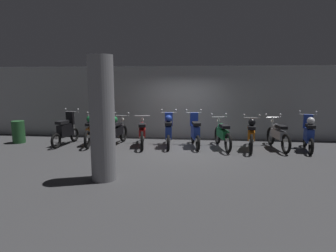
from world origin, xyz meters
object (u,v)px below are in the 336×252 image
Objects in this scene: motorbike_slot_6 at (222,134)px; motorbike_slot_9 at (309,134)px; motorbike_slot_7 at (251,134)px; trash_bin at (18,132)px; motorbike_slot_5 at (195,132)px; motorbike_slot_1 at (92,130)px; motorbike_slot_2 at (117,131)px; motorbike_slot_3 at (142,132)px; motorbike_slot_8 at (278,135)px; motorbike_slot_0 at (66,130)px; support_pillar at (102,119)px; motorbike_slot_4 at (169,131)px.

motorbike_slot_9 is (2.82, -0.04, 0.08)m from motorbike_slot_6.
trash_bin is at bearing 179.01° from motorbike_slot_7.
motorbike_slot_6 reaches higher than trash_bin.
trash_bin is (-6.59, -0.08, -0.11)m from motorbike_slot_5.
motorbike_slot_6 is at bearing -0.43° from motorbike_slot_1.
motorbike_slot_2 is 0.93m from motorbike_slot_3.
motorbike_slot_8 is at bearing 3.28° from motorbike_slot_6.
motorbike_slot_1 and motorbike_slot_2 have the same top height.
motorbike_slot_5 reaches higher than motorbike_slot_7.
motorbike_slot_9 reaches higher than motorbike_slot_8.
motorbike_slot_1 is at bearing 6.52° from motorbike_slot_0.
motorbike_slot_8 is at bearing 36.07° from support_pillar.
motorbike_slot_0 is 2.02× the size of trash_bin.
support_pillar reaches higher than trash_bin.
motorbike_slot_7 is (4.68, -0.13, 0.00)m from motorbike_slot_2.
motorbike_slot_2 is 1.01× the size of motorbike_slot_6.
motorbike_slot_6 is (5.61, 0.07, -0.04)m from motorbike_slot_0.
motorbike_slot_1 reaches higher than trash_bin.
motorbike_slot_7 is at bearing 40.07° from support_pillar.
motorbike_slot_1 is 1.00× the size of motorbike_slot_2.
motorbike_slot_9 is (1.88, 0.09, 0.04)m from motorbike_slot_7.
motorbike_slot_2 is 2.35× the size of trash_bin.
motorbike_slot_7 is (1.88, -0.23, 0.00)m from motorbike_slot_5.
motorbike_slot_0 is at bearing 179.55° from motorbike_slot_7.
motorbike_slot_3 is 3.62m from support_pillar.
motorbike_slot_9 reaches higher than motorbike_slot_3.
motorbike_slot_9 reaches higher than trash_bin.
support_pillar is at bearing -52.82° from motorbike_slot_0.
trash_bin is at bearing 179.88° from motorbike_slot_3.
motorbike_slot_3 is 1.00× the size of motorbike_slot_7.
motorbike_slot_0 reaches higher than trash_bin.
motorbike_slot_3 is 3.76m from motorbike_slot_7.
motorbike_slot_4 is at bearing 179.00° from motorbike_slot_9.
motorbike_slot_6 is (0.94, -0.11, -0.04)m from motorbike_slot_5.
motorbike_slot_7 is at bearing -0.45° from motorbike_slot_0.
motorbike_slot_5 reaches higher than motorbike_slot_8.
motorbike_slot_0 and motorbike_slot_5 have the same top height.
motorbike_slot_7 is at bearing -0.99° from trash_bin.
motorbike_slot_5 is at bearing 2.11° from motorbike_slot_2.
motorbike_slot_7 is (0.94, -0.12, 0.04)m from motorbike_slot_6.
support_pillar is (-3.98, -3.35, 0.91)m from motorbike_slot_7.
motorbike_slot_0 reaches higher than motorbike_slot_6.
motorbike_slot_1 is 1.01× the size of motorbike_slot_6.
support_pillar is (-2.09, -3.57, 0.91)m from motorbike_slot_5.
motorbike_slot_4 is 1.01× the size of motorbike_slot_5.
motorbike_slot_7 is 5.28m from support_pillar.
motorbike_slot_6 is 1.88m from motorbike_slot_8.
support_pillar is 5.78m from trash_bin.
motorbike_slot_3 is 1.16× the size of motorbike_slot_5.
motorbike_slot_0 is 1.92m from trash_bin.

